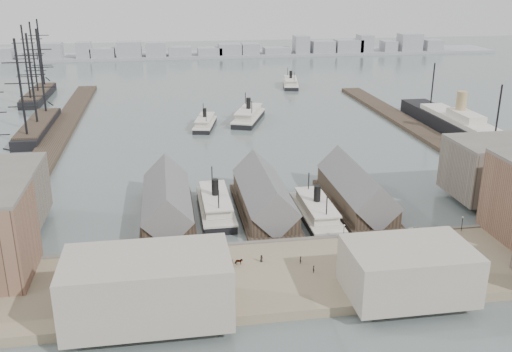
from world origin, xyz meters
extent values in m
plane|color=#4D5958|center=(0.00, 0.00, 0.00)|extent=(900.00, 900.00, 0.00)
cube|color=#7A6B52|center=(0.00, -20.00, 1.00)|extent=(180.00, 30.00, 2.00)
cube|color=#59544C|center=(0.00, -5.20, 1.15)|extent=(180.00, 1.20, 2.30)
cube|color=#2D231C|center=(-68.00, 100.00, 0.80)|extent=(10.00, 220.00, 1.60)
cube|color=#2D231C|center=(78.00, 90.00, 0.80)|extent=(10.00, 180.00, 1.60)
cube|color=#2D231C|center=(-26.00, 16.00, 0.60)|extent=(14.00, 42.00, 1.20)
cube|color=#2D231C|center=(-26.00, 17.00, 3.70)|extent=(12.00, 36.00, 5.00)
cube|color=#59595B|center=(-26.00, 17.00, 6.30)|extent=(12.60, 37.00, 12.60)
cube|color=#2D231C|center=(0.00, 16.00, 0.60)|extent=(14.00, 42.00, 1.20)
cube|color=#2D231C|center=(0.00, 17.00, 3.70)|extent=(12.00, 36.00, 5.00)
cube|color=#59595B|center=(0.00, 17.00, 6.30)|extent=(12.60, 37.00, 12.60)
cube|color=#2D231C|center=(26.00, 16.00, 0.60)|extent=(14.00, 42.00, 1.20)
cube|color=#2D231C|center=(26.00, 17.00, 3.70)|extent=(12.00, 36.00, 5.00)
cube|color=#59595B|center=(26.00, 17.00, 6.30)|extent=(12.60, 37.00, 12.60)
cube|color=#60564C|center=(68.00, 15.00, 9.50)|extent=(28.00, 20.00, 15.00)
cube|color=gray|center=(20.00, -32.00, 7.00)|extent=(24.00, 16.00, 10.00)
cube|color=gray|center=(-30.00, -32.00, 8.00)|extent=(30.00, 16.00, 12.00)
cylinder|color=black|center=(-45.00, -7.00, 3.80)|extent=(0.16, 0.16, 3.60)
sphere|color=beige|center=(-45.00, -7.00, 5.70)|extent=(0.44, 0.44, 0.44)
cylinder|color=black|center=(-15.00, -7.00, 3.80)|extent=(0.16, 0.16, 3.60)
sphere|color=beige|center=(-15.00, -7.00, 5.70)|extent=(0.44, 0.44, 0.44)
cylinder|color=black|center=(15.00, -7.00, 3.80)|extent=(0.16, 0.16, 3.60)
sphere|color=beige|center=(15.00, -7.00, 5.70)|extent=(0.44, 0.44, 0.44)
cylinder|color=black|center=(45.00, -7.00, 3.80)|extent=(0.16, 0.16, 3.60)
sphere|color=beige|center=(45.00, -7.00, 5.70)|extent=(0.44, 0.44, 0.44)
cube|color=gray|center=(0.00, 340.00, 1.00)|extent=(500.00, 40.00, 2.00)
cube|color=gray|center=(-123.57, 330.00, 3.62)|extent=(14.71, 14.00, 7.23)
cube|color=gray|center=(-107.98, 330.00, 6.62)|extent=(17.63, 14.00, 13.23)
cube|color=gray|center=(-83.49, 330.00, 6.79)|extent=(10.74, 14.00, 13.58)
cube|color=gray|center=(-69.86, 330.00, 4.32)|extent=(18.06, 14.00, 8.64)
cube|color=gray|center=(-49.92, 330.00, 6.64)|extent=(18.55, 14.00, 13.29)
cube|color=gray|center=(-29.70, 330.00, 6.24)|extent=(15.33, 14.00, 12.47)
cube|color=gray|center=(-11.29, 330.00, 4.36)|extent=(17.56, 14.00, 8.72)
cube|color=gray|center=(11.96, 330.00, 3.82)|extent=(18.76, 14.00, 7.63)
cube|color=gray|center=(27.85, 330.00, 5.17)|extent=(17.61, 14.00, 10.35)
cube|color=gray|center=(44.04, 330.00, 5.15)|extent=(13.38, 14.00, 10.30)
cube|color=gray|center=(65.61, 330.00, 3.38)|extent=(20.73, 14.00, 6.75)
cube|color=gray|center=(85.69, 330.00, 7.79)|extent=(11.51, 14.00, 15.57)
cube|color=gray|center=(103.47, 330.00, 5.63)|extent=(18.17, 14.00, 11.26)
cube|color=gray|center=(125.20, 330.00, 5.92)|extent=(21.81, 14.00, 11.83)
cube|color=gray|center=(139.05, 330.00, 7.75)|extent=(11.12, 14.00, 15.50)
cube|color=gray|center=(159.69, 330.00, 5.14)|extent=(10.90, 14.00, 10.29)
cube|color=gray|center=(177.90, 330.00, 7.86)|extent=(17.95, 14.00, 15.72)
cube|color=gray|center=(197.92, 330.00, 5.26)|extent=(14.21, 14.00, 10.51)
cube|color=black|center=(-13.00, 18.54, 0.93)|extent=(8.28, 28.98, 1.86)
cube|color=beige|center=(-13.00, 18.54, 2.28)|extent=(8.69, 28.98, 0.52)
cube|color=beige|center=(-13.00, 18.54, 3.73)|extent=(6.73, 20.70, 2.28)
cube|color=beige|center=(-13.00, 18.54, 5.17)|extent=(7.24, 22.77, 0.41)
cylinder|color=black|center=(-13.00, 18.54, 7.45)|extent=(1.86, 1.86, 4.66)
cylinder|color=black|center=(-13.00, 27.86, 7.24)|extent=(0.31, 0.31, 6.21)
cylinder|color=black|center=(-13.00, 9.23, 7.24)|extent=(0.31, 0.31, 6.21)
cube|color=black|center=(13.00, 10.13, 0.90)|extent=(8.00, 28.02, 1.80)
cube|color=beige|center=(13.00, 10.13, 2.20)|extent=(8.40, 28.02, 0.50)
cube|color=beige|center=(13.00, 10.13, 3.60)|extent=(6.50, 20.01, 2.20)
cube|color=beige|center=(13.00, 10.13, 5.00)|extent=(7.00, 22.01, 0.40)
cylinder|color=black|center=(13.00, 10.13, 7.20)|extent=(1.80, 1.80, 4.50)
cylinder|color=black|center=(13.00, 19.14, 7.00)|extent=(0.30, 0.30, 6.00)
cylinder|color=black|center=(13.00, 1.13, 7.00)|extent=(0.30, 0.30, 6.00)
cube|color=black|center=(-8.67, 111.83, 0.79)|extent=(12.13, 25.42, 1.57)
cube|color=beige|center=(-8.67, 111.83, 1.92)|extent=(12.47, 25.50, 0.44)
cube|color=beige|center=(-8.67, 111.83, 3.15)|extent=(9.33, 18.31, 1.92)
cube|color=beige|center=(-8.67, 111.83, 4.37)|extent=(10.14, 20.11, 0.35)
cylinder|color=black|center=(-8.67, 111.83, 6.30)|extent=(1.57, 1.57, 3.94)
cylinder|color=black|center=(-8.67, 119.70, 6.12)|extent=(0.26, 0.26, 5.25)
cylinder|color=black|center=(-8.67, 103.96, 6.12)|extent=(0.26, 0.26, 5.25)
cube|color=black|center=(11.19, 119.16, 1.00)|extent=(19.20, 32.41, 2.01)
cube|color=beige|center=(11.19, 119.16, 2.46)|extent=(19.61, 32.56, 0.56)
cube|color=beige|center=(11.19, 119.16, 4.02)|extent=(14.53, 23.45, 2.46)
cube|color=beige|center=(11.19, 119.16, 5.58)|extent=(15.83, 25.74, 0.45)
cylinder|color=black|center=(11.19, 119.16, 8.04)|extent=(2.01, 2.01, 5.02)
cylinder|color=black|center=(11.19, 129.20, 7.81)|extent=(0.33, 0.33, 6.70)
cylinder|color=black|center=(11.19, 109.12, 7.81)|extent=(0.33, 0.33, 6.70)
cube|color=black|center=(47.66, 197.27, 0.88)|extent=(12.47, 28.27, 1.76)
cube|color=beige|center=(47.66, 197.27, 2.15)|extent=(12.86, 28.34, 0.49)
cube|color=beige|center=(47.66, 197.27, 3.51)|extent=(9.66, 20.33, 2.15)
cube|color=beige|center=(47.66, 197.27, 4.88)|extent=(10.49, 22.34, 0.39)
cylinder|color=black|center=(47.66, 197.27, 7.03)|extent=(1.76, 1.76, 4.39)
cylinder|color=black|center=(47.66, 206.06, 6.83)|extent=(0.29, 0.29, 5.86)
cylinder|color=black|center=(47.66, 188.49, 6.83)|extent=(0.29, 0.29, 5.86)
cube|color=black|center=(-77.16, 114.65, 1.94)|extent=(9.72, 56.18, 3.89)
cube|color=#2D231C|center=(-77.16, 114.65, 4.21)|extent=(9.18, 50.56, 0.65)
cylinder|color=black|center=(-77.16, 94.99, 21.61)|extent=(0.86, 0.86, 36.73)
cylinder|color=black|center=(-77.16, 114.65, 21.61)|extent=(0.86, 0.86, 36.73)
cylinder|color=black|center=(-77.16, 134.31, 21.61)|extent=(0.86, 0.86, 36.73)
cube|color=black|center=(-89.97, 184.41, 1.91)|extent=(9.55, 53.06, 3.82)
cube|color=#2D231C|center=(-89.97, 184.41, 4.14)|extent=(9.02, 47.76, 0.64)
cylinder|color=black|center=(-89.97, 165.84, 21.22)|extent=(0.85, 0.85, 36.08)
cylinder|color=black|center=(-89.97, 184.41, 21.22)|extent=(0.85, 0.85, 36.08)
cylinder|color=black|center=(-89.97, 202.98, 21.22)|extent=(0.85, 0.85, 36.08)
cube|color=black|center=(92.00, 83.79, 2.79)|extent=(12.09, 88.38, 5.58)
cube|color=beige|center=(92.00, 83.79, 6.51)|extent=(10.23, 51.17, 1.86)
cube|color=beige|center=(92.00, 79.14, 8.84)|extent=(7.44, 18.61, 2.79)
cylinder|color=tan|center=(92.00, 83.79, 13.02)|extent=(4.09, 4.09, 9.30)
cube|color=black|center=(31.30, -15.35, 2.39)|extent=(3.58, 9.52, 0.78)
cube|color=#333A2A|center=(31.30, -15.35, 4.05)|extent=(3.75, 10.02, 2.54)
cube|color=#59595B|center=(31.30, -15.35, 5.47)|extent=(3.99, 10.43, 0.29)
imported|color=black|center=(-43.01, -18.62, 2.86)|extent=(1.62, 1.45, 1.71)
cube|color=#3F2D21|center=(-45.61, -18.50, 2.90)|extent=(2.67, 1.62, 0.25)
cylinder|color=black|center=(-45.64, -19.20, 2.55)|extent=(1.10, 0.13, 1.10)
cylinder|color=black|center=(-45.58, -17.80, 2.55)|extent=(1.10, 0.13, 1.10)
imported|color=black|center=(-11.14, -15.23, 2.71)|extent=(1.73, 0.88, 1.42)
cube|color=#3F2D21|center=(-13.73, -15.41, 2.90)|extent=(2.70, 1.68, 0.25)
cylinder|color=black|center=(-13.68, -16.11, 2.55)|extent=(1.10, 0.16, 1.10)
cylinder|color=black|center=(-13.78, -14.71, 2.55)|extent=(1.10, 0.16, 1.10)
imported|color=black|center=(13.27, -23.05, 2.82)|extent=(1.81, 1.97, 1.64)
cube|color=#3F2D21|center=(10.78, -23.81, 2.90)|extent=(2.92, 2.19, 0.25)
cylinder|color=black|center=(10.98, -24.48, 2.55)|extent=(1.08, 0.40, 1.10)
cylinder|color=black|center=(10.57, -23.14, 2.55)|extent=(1.08, 0.40, 1.10)
imported|color=black|center=(-45.08, -14.28, 2.87)|extent=(0.48, 0.65, 1.74)
imported|color=black|center=(-40.84, -19.13, 2.88)|extent=(0.95, 1.05, 1.76)
imported|color=black|center=(-24.50, -11.54, 2.90)|extent=(1.00, 1.32, 1.81)
imported|color=black|center=(-13.85, -26.57, 2.82)|extent=(0.98, 0.94, 1.64)
imported|color=black|center=(-6.08, -14.72, 2.82)|extent=(0.94, 0.79, 1.64)
imported|color=black|center=(2.15, -16.85, 2.86)|extent=(0.50, 0.66, 1.72)
imported|color=black|center=(18.93, -10.25, 2.84)|extent=(0.85, 0.67, 1.69)
imported|color=black|center=(27.94, -24.70, 2.81)|extent=(1.10, 1.19, 1.61)
imported|color=black|center=(32.51, -15.76, 2.78)|extent=(0.94, 0.90, 1.56)
imported|color=black|center=(3.93, -21.24, 2.84)|extent=(0.59, 0.70, 1.68)
camera|label=1|loc=(-25.19, -124.46, 61.31)|focal=40.00mm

